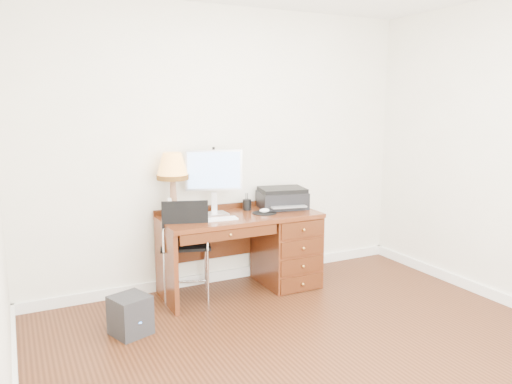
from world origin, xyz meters
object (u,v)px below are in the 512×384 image
desk (270,245)px  monitor (213,174)px  printer (282,198)px  phone (171,212)px  equipment_box (130,315)px  chair (188,238)px  leg_lamp (173,170)px

desk → monitor: (-0.54, 0.13, 0.72)m
desk → printer: printer is taller
printer → phone: (-1.14, 0.05, -0.04)m
printer → desk: bearing=-141.9°
phone → equipment_box: size_ratio=0.60×
phone → equipment_box: phone is taller
printer → chair: printer is taller
monitor → chair: bearing=-140.3°
printer → chair: size_ratio=0.55×
leg_lamp → phone: size_ratio=3.18×
equipment_box → printer: bearing=-1.5°
desk → phone: size_ratio=8.00×
monitor → chair: size_ratio=0.65×
desk → phone: bearing=171.6°
printer → chair: 1.06m
printer → equipment_box: printer is taller
phone → chair: (0.12, -0.12, -0.23)m
desk → chair: chair is taller
desk → equipment_box: desk is taller
phone → chair: size_ratio=0.20×
equipment_box → phone: bearing=28.9°
chair → equipment_box: (-0.65, -0.49, -0.42)m
monitor → phone: monitor is taller
monitor → equipment_box: 1.48m
desk → leg_lamp: size_ratio=2.51×
printer → leg_lamp: size_ratio=0.87×
desk → printer: size_ratio=2.88×
leg_lamp → phone: leg_lamp is taller
leg_lamp → printer: bearing=-3.4°
leg_lamp → phone: (-0.04, -0.02, -0.38)m
equipment_box → leg_lamp: bearing=27.9°
desk → phone: (-0.95, 0.14, 0.39)m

